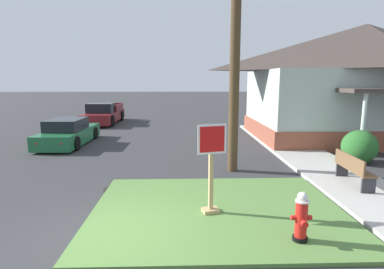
{
  "coord_description": "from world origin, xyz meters",
  "views": [
    {
      "loc": [
        1.52,
        -5.53,
        3.02
      ],
      "look_at": [
        1.8,
        3.35,
        1.46
      ],
      "focal_mm": 28.89,
      "sensor_mm": 36.0,
      "label": 1
    }
  ],
  "objects_px": {
    "fire_hydrant": "(301,218)",
    "utility_pole": "(236,18)",
    "parked_sedan_green": "(68,133)",
    "pickup_truck_maroon": "(103,115)",
    "manhole_cover": "(116,189)",
    "street_bench": "(353,168)",
    "stop_sign": "(211,172)"
  },
  "relations": [
    {
      "from": "street_bench",
      "to": "utility_pole",
      "type": "xyz_separation_m",
      "value": [
        -3.12,
        1.8,
        4.36
      ]
    },
    {
      "from": "manhole_cover",
      "to": "parked_sedan_green",
      "type": "xyz_separation_m",
      "value": [
        -3.56,
        6.34,
        0.53
      ]
    },
    {
      "from": "pickup_truck_maroon",
      "to": "utility_pole",
      "type": "height_order",
      "value": "utility_pole"
    },
    {
      "from": "manhole_cover",
      "to": "utility_pole",
      "type": "xyz_separation_m",
      "value": [
        3.57,
        1.73,
        4.94
      ]
    },
    {
      "from": "parked_sedan_green",
      "to": "street_bench",
      "type": "height_order",
      "value": "parked_sedan_green"
    },
    {
      "from": "fire_hydrant",
      "to": "pickup_truck_maroon",
      "type": "height_order",
      "value": "pickup_truck_maroon"
    },
    {
      "from": "fire_hydrant",
      "to": "parked_sedan_green",
      "type": "height_order",
      "value": "parked_sedan_green"
    },
    {
      "from": "parked_sedan_green",
      "to": "pickup_truck_maroon",
      "type": "xyz_separation_m",
      "value": [
        -0.16,
        7.31,
        0.07
      ]
    },
    {
      "from": "stop_sign",
      "to": "street_bench",
      "type": "distance_m",
      "value": 4.53
    },
    {
      "from": "pickup_truck_maroon",
      "to": "utility_pole",
      "type": "relative_size",
      "value": 0.55
    },
    {
      "from": "fire_hydrant",
      "to": "manhole_cover",
      "type": "height_order",
      "value": "fire_hydrant"
    },
    {
      "from": "stop_sign",
      "to": "utility_pole",
      "type": "xyz_separation_m",
      "value": [
        1.06,
        3.51,
        3.93
      ]
    },
    {
      "from": "manhole_cover",
      "to": "pickup_truck_maroon",
      "type": "distance_m",
      "value": 14.17
    },
    {
      "from": "manhole_cover",
      "to": "street_bench",
      "type": "distance_m",
      "value": 6.71
    },
    {
      "from": "fire_hydrant",
      "to": "utility_pole",
      "type": "distance_m",
      "value": 6.56
    },
    {
      "from": "pickup_truck_maroon",
      "to": "utility_pole",
      "type": "xyz_separation_m",
      "value": [
        7.3,
        -11.92,
        4.33
      ]
    },
    {
      "from": "manhole_cover",
      "to": "street_bench",
      "type": "xyz_separation_m",
      "value": [
        6.69,
        -0.07,
        0.58
      ]
    },
    {
      "from": "stop_sign",
      "to": "pickup_truck_maroon",
      "type": "relative_size",
      "value": 0.39
    },
    {
      "from": "utility_pole",
      "to": "pickup_truck_maroon",
      "type": "bearing_deg",
      "value": 121.46
    },
    {
      "from": "manhole_cover",
      "to": "pickup_truck_maroon",
      "type": "bearing_deg",
      "value": 105.26
    },
    {
      "from": "utility_pole",
      "to": "street_bench",
      "type": "bearing_deg",
      "value": -30.05
    },
    {
      "from": "pickup_truck_maroon",
      "to": "utility_pole",
      "type": "distance_m",
      "value": 14.63
    },
    {
      "from": "stop_sign",
      "to": "parked_sedan_green",
      "type": "height_order",
      "value": "stop_sign"
    },
    {
      "from": "fire_hydrant",
      "to": "utility_pole",
      "type": "bearing_deg",
      "value": 95.84
    },
    {
      "from": "fire_hydrant",
      "to": "street_bench",
      "type": "distance_m",
      "value": 3.99
    },
    {
      "from": "parked_sedan_green",
      "to": "pickup_truck_maroon",
      "type": "height_order",
      "value": "pickup_truck_maroon"
    },
    {
      "from": "fire_hydrant",
      "to": "utility_pole",
      "type": "xyz_separation_m",
      "value": [
        -0.49,
        4.81,
        4.42
      ]
    },
    {
      "from": "stop_sign",
      "to": "pickup_truck_maroon",
      "type": "xyz_separation_m",
      "value": [
        -6.24,
        15.43,
        -0.41
      ]
    },
    {
      "from": "pickup_truck_maroon",
      "to": "street_bench",
      "type": "distance_m",
      "value": 17.23
    },
    {
      "from": "fire_hydrant",
      "to": "manhole_cover",
      "type": "relative_size",
      "value": 1.35
    },
    {
      "from": "manhole_cover",
      "to": "street_bench",
      "type": "bearing_deg",
      "value": -0.62
    },
    {
      "from": "pickup_truck_maroon",
      "to": "parked_sedan_green",
      "type": "bearing_deg",
      "value": -88.74
    }
  ]
}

